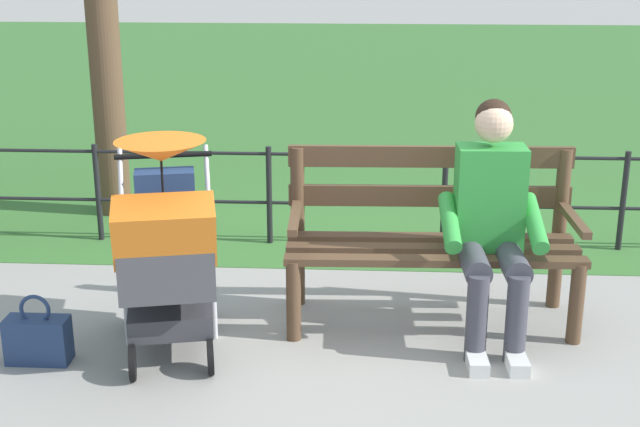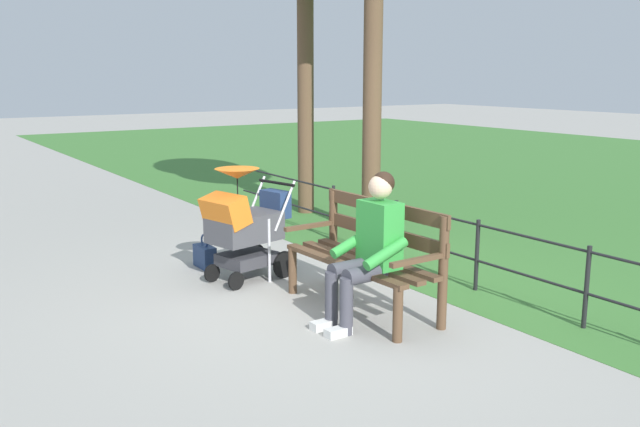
{
  "view_description": "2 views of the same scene",
  "coord_description": "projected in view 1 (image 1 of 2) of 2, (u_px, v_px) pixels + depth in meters",
  "views": [
    {
      "loc": [
        -0.08,
        4.5,
        2.1
      ],
      "look_at": [
        0.17,
        0.1,
        0.68
      ],
      "focal_mm": 49.06,
      "sensor_mm": 36.0,
      "label": 1
    },
    {
      "loc": [
        -5.1,
        3.49,
        2.06
      ],
      "look_at": [
        0.19,
        -0.01,
        0.77
      ],
      "focal_mm": 38.7,
      "sensor_mm": 36.0,
      "label": 2
    }
  ],
  "objects": [
    {
      "name": "ground_plane",
      "position": [
        351.0,
        323.0,
        4.92
      ],
      "size": [
        60.0,
        60.0,
        0.0
      ],
      "primitive_type": "plane",
      "color": "#9E9B93"
    },
    {
      "name": "park_fence",
      "position": [
        428.0,
        188.0,
        5.99
      ],
      "size": [
        8.5,
        0.04,
        0.7
      ],
      "color": "black",
      "rests_on": "ground"
    },
    {
      "name": "grass_lawn",
      "position": [
        365.0,
        76.0,
        13.28
      ],
      "size": [
        40.0,
        16.0,
        0.01
      ],
      "primitive_type": "cube",
      "color": "#3D7533",
      "rests_on": "ground"
    },
    {
      "name": "park_bench",
      "position": [
        431.0,
        229.0,
        4.85
      ],
      "size": [
        1.62,
        0.65,
        0.96
      ],
      "color": "brown",
      "rests_on": "ground"
    },
    {
      "name": "stroller",
      "position": [
        166.0,
        245.0,
        4.4
      ],
      "size": [
        0.67,
        0.96,
        1.15
      ],
      "color": "black",
      "rests_on": "ground"
    },
    {
      "name": "handbag",
      "position": [
        38.0,
        339.0,
        4.44
      ],
      "size": [
        0.32,
        0.14,
        0.37
      ],
      "color": "navy",
      "rests_on": "ground"
    },
    {
      "name": "person_on_bench",
      "position": [
        492.0,
        217.0,
        4.57
      ],
      "size": [
        0.54,
        0.74,
        1.28
      ],
      "color": "#42424C",
      "rests_on": "ground"
    }
  ]
}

